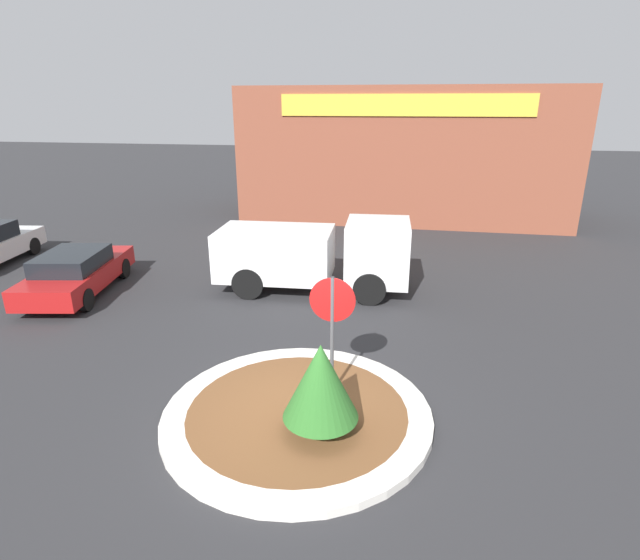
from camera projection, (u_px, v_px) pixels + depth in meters
The scene contains 7 objects.
ground_plane at pixel (298, 417), 9.07m from camera, with size 120.00×120.00×0.00m, color #2D2D30.
traffic_island at pixel (297, 414), 9.05m from camera, with size 4.85×4.85×0.16m.
stop_sign at pixel (332, 316), 9.00m from camera, with size 0.84×0.07×2.52m.
island_shrub at pixel (321, 381), 8.13m from camera, with size 1.27×1.27×1.62m.
utility_truck at pixel (314, 253), 14.91m from camera, with size 5.77×2.44×2.18m.
storefront_building at pixel (403, 153), 24.52m from camera, with size 15.22×6.07×6.14m.
parked_sedan_red at pixel (77, 272), 14.79m from camera, with size 2.54×4.72×1.32m.
Camera 1 is at (1.82, -7.51, 5.39)m, focal length 28.00 mm.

